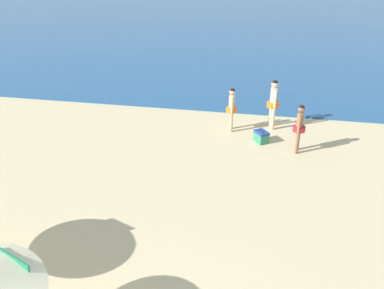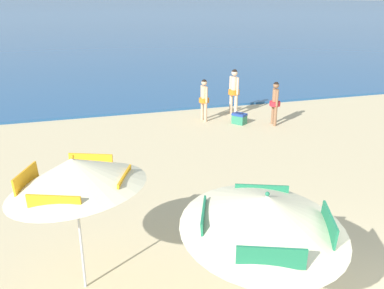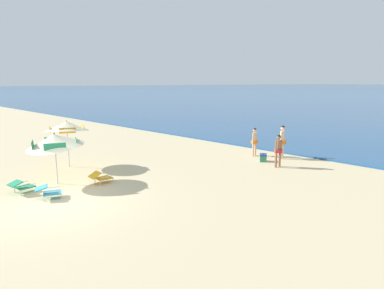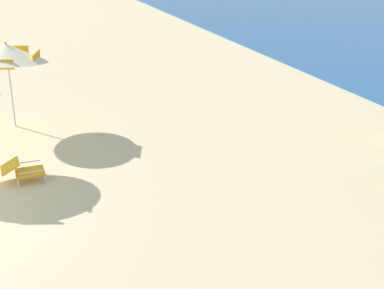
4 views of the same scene
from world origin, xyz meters
The scene contains 4 objects.
person_standing_near_shore centered at (0.34, 11.29, 0.92)m, with size 0.39×0.47×1.59m.
person_standing_beside centered at (1.77, 11.82, 1.05)m, with size 0.44×0.52×1.81m.
person_wading_in centered at (2.63, 9.99, 0.93)m, with size 0.39×0.47×1.61m.
cooler_box centered at (1.46, 10.49, 0.20)m, with size 0.57×0.61×0.43m.
Camera 1 is at (1.56, -2.19, 5.93)m, focal length 37.74 mm.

